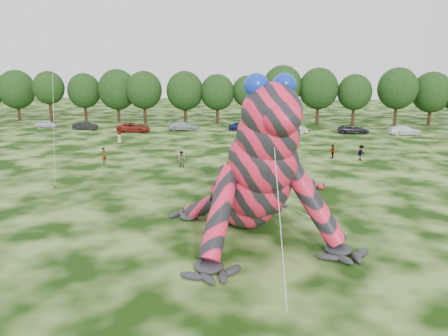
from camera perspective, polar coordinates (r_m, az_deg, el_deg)
ground at (r=24.46m, az=-5.18°, el=-11.86°), size 240.00×240.00×0.00m
inflatable_gecko at (r=28.45m, az=2.17°, el=2.40°), size 23.11×24.87×10.02m
tree_2 at (r=93.50m, az=-25.41°, el=8.56°), size 7.04×6.34×9.64m
tree_3 at (r=88.53m, az=-21.83°, el=8.63°), size 5.81×5.23×9.44m
tree_4 at (r=87.49m, az=-17.74°, el=8.77°), size 6.22×5.60×9.06m
tree_5 at (r=84.89m, az=-13.72°, el=9.16°), size 7.16×6.44×9.80m
tree_6 at (r=81.60m, az=-10.37°, el=9.06°), size 6.52×5.86×9.49m
tree_7 at (r=80.05m, az=-5.11°, el=9.14°), size 6.68×6.01×9.48m
tree_8 at (r=79.42m, az=-0.87°, el=8.96°), size 6.14×5.53×8.94m
tree_9 at (r=79.40m, az=3.00°, el=8.85°), size 5.27×4.74×8.68m
tree_10 at (r=80.58m, az=7.61°, el=9.47°), size 7.09×6.38×10.50m
tree_11 at (r=80.72m, az=12.21°, el=9.14°), size 7.01×6.31×10.07m
tree_12 at (r=81.29m, az=16.63°, el=8.53°), size 5.99×5.39×8.97m
tree_13 at (r=82.35m, az=21.66°, el=8.61°), size 6.83×6.15×10.13m
tree_14 at (r=85.85m, az=25.43°, el=8.18°), size 6.82×6.14×9.40m
car_0 at (r=80.93m, az=-22.13°, el=5.35°), size 3.78×1.63×1.27m
car_1 at (r=76.25m, az=-17.67°, el=5.29°), size 4.09×1.58×1.33m
car_2 at (r=71.51m, az=-11.69°, el=5.21°), size 5.41×2.73×1.47m
car_3 at (r=72.25m, az=-5.32°, el=5.48°), size 4.86×2.03×1.40m
car_4 at (r=72.00m, az=2.23°, el=5.49°), size 4.23×2.07×1.39m
car_5 at (r=69.72m, az=9.05°, el=5.11°), size 4.48×1.73×1.46m
car_6 at (r=71.29m, az=16.53°, el=4.86°), size 4.88×2.41×1.33m
car_7 at (r=72.57m, az=22.50°, el=4.58°), size 5.21×2.68×1.45m
spectator_2 at (r=51.03m, az=17.46°, el=1.89°), size 1.25×1.23×1.73m
spectator_3 at (r=51.42m, az=13.99°, el=2.10°), size 0.66×1.00×1.58m
spectator_4 at (r=61.03m, az=-13.50°, el=3.90°), size 0.94×0.73×1.72m
spectator_1 at (r=45.58m, az=-5.53°, el=1.14°), size 1.05×0.97×1.72m
spectator_5 at (r=40.11m, az=8.42°, el=-0.60°), size 1.12×1.68×1.74m
spectator_0 at (r=48.92m, az=-15.37°, el=1.58°), size 0.50×0.70×1.77m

